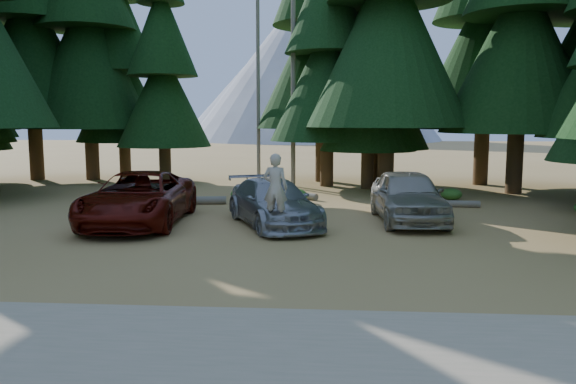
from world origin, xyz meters
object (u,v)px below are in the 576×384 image
at_px(red_pickup, 139,198).
at_px(log_right, 425,203).
at_px(log_left, 170,201).
at_px(log_mid, 287,193).
at_px(silver_minivan_center, 273,203).
at_px(frisbee_player, 275,188).
at_px(silver_minivan_right, 408,196).

relative_size(red_pickup, log_right, 1.46).
distance_m(log_left, log_mid, 5.39).
bearing_deg(silver_minivan_center, frisbee_player, -106.26).
distance_m(red_pickup, silver_minivan_center, 4.50).
bearing_deg(silver_minivan_center, silver_minivan_right, -10.85).
xyz_separation_m(silver_minivan_right, frisbee_player, (-4.25, -3.12, 0.62)).
relative_size(silver_minivan_center, log_mid, 1.47).
distance_m(frisbee_player, log_mid, 9.18).
relative_size(frisbee_player, log_right, 0.47).
distance_m(red_pickup, log_mid, 8.39).
relative_size(red_pickup, log_mid, 1.78).
bearing_deg(silver_minivan_center, log_right, 14.42).
distance_m(red_pickup, log_right, 11.17).
bearing_deg(silver_minivan_right, log_left, 157.29).
xyz_separation_m(log_left, log_right, (10.37, 0.21, -0.03)).
height_order(red_pickup, log_left, red_pickup).
height_order(red_pickup, silver_minivan_center, red_pickup).
bearing_deg(frisbee_player, log_mid, -79.00).
distance_m(log_mid, log_right, 6.26).
distance_m(silver_minivan_center, silver_minivan_right, 4.63).
distance_m(red_pickup, log_left, 4.40).
height_order(red_pickup, log_mid, red_pickup).
bearing_deg(log_mid, frisbee_player, -47.21).
bearing_deg(log_right, log_mid, 160.10).
xyz_separation_m(red_pickup, silver_minivan_center, (4.49, 0.11, -0.12)).
bearing_deg(log_left, frisbee_player, -59.69).
height_order(silver_minivan_center, log_mid, silver_minivan_center).
xyz_separation_m(red_pickup, log_mid, (4.45, 7.08, -0.73)).
relative_size(frisbee_player, log_mid, 0.57).
relative_size(silver_minivan_right, log_right, 1.22).
distance_m(silver_minivan_right, log_mid, 7.53).
relative_size(red_pickup, silver_minivan_right, 1.20).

